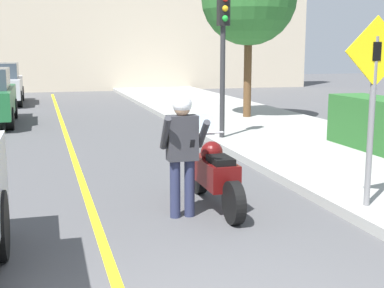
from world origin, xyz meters
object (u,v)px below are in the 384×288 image
Objects in this scene: motorcycle at (215,174)px; crossing_sign at (373,94)px; traffic_light at (223,37)px; person_biker at (182,144)px.

crossing_sign reaches higher than motorcycle.
traffic_light is at bearing 69.60° from motorcycle.
crossing_sign is at bearing -89.74° from traffic_light.
traffic_light is at bearing 90.26° from crossing_sign.
motorcycle is 2.40m from crossing_sign.
traffic_light reaches higher than crossing_sign.
motorcycle is 0.63× the size of traffic_light.
crossing_sign is 0.74× the size of traffic_light.
motorcycle is at bearing 30.27° from person_biker.
crossing_sign is at bearing -15.17° from person_biker.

